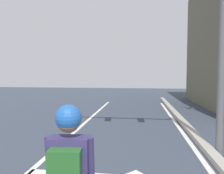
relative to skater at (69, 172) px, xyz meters
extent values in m
cube|color=silver|center=(-1.47, 1.98, -1.02)|extent=(0.12, 20.00, 0.01)
cube|color=navy|center=(0.00, 0.02, 0.04)|extent=(0.36, 0.21, 0.51)
cylinder|color=navy|center=(-0.18, 0.03, 0.07)|extent=(0.07, 0.11, 0.47)
cylinder|color=navy|center=(0.17, 0.07, 0.07)|extent=(0.07, 0.12, 0.47)
sphere|color=#916351|center=(0.00, 0.02, 0.44)|extent=(0.20, 0.20, 0.20)
sphere|color=#235DB2|center=(0.00, 0.02, 0.46)|extent=(0.23, 0.23, 0.23)
cube|color=#266127|center=(0.01, -0.12, 0.06)|extent=(0.27, 0.17, 0.36)
cylinder|color=#5C5B5E|center=(2.42, 3.38, 1.55)|extent=(0.16, 0.16, 5.15)
camera|label=1|loc=(0.60, -1.68, 0.84)|focal=33.71mm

